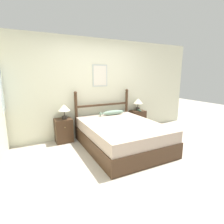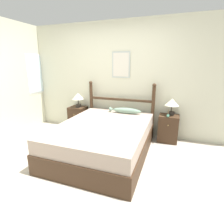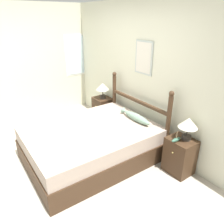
# 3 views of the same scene
# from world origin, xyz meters

# --- Properties ---
(ground_plane) EXTENTS (16.00, 16.00, 0.00)m
(ground_plane) POSITION_xyz_m (0.00, 0.00, 0.00)
(ground_plane) COLOR #B7AD9E
(wall_back) EXTENTS (6.40, 0.08, 2.55)m
(wall_back) POSITION_xyz_m (0.00, 1.73, 1.28)
(wall_back) COLOR beige
(wall_back) RESTS_ON ground_plane
(bed) EXTENTS (1.57, 2.09, 0.57)m
(bed) POSITION_xyz_m (0.20, 0.57, 0.28)
(bed) COLOR #3D2819
(bed) RESTS_ON ground_plane
(headboard) EXTENTS (1.58, 0.08, 1.23)m
(headboard) POSITION_xyz_m (0.20, 1.58, 0.67)
(headboard) COLOR #3D2819
(headboard) RESTS_ON ground_plane
(nightstand_left) EXTENTS (0.41, 0.37, 0.58)m
(nightstand_left) POSITION_xyz_m (-0.90, 1.50, 0.29)
(nightstand_left) COLOR #3D2819
(nightstand_left) RESTS_ON ground_plane
(nightstand_right) EXTENTS (0.41, 0.37, 0.58)m
(nightstand_right) POSITION_xyz_m (1.30, 1.50, 0.29)
(nightstand_right) COLOR #3D2819
(nightstand_right) RESTS_ON ground_plane
(table_lamp_left) EXTENTS (0.28, 0.28, 0.35)m
(table_lamp_left) POSITION_xyz_m (-0.87, 1.49, 0.83)
(table_lamp_left) COLOR #2D2823
(table_lamp_left) RESTS_ON nightstand_left
(table_lamp_right) EXTENTS (0.28, 0.28, 0.35)m
(table_lamp_right) POSITION_xyz_m (1.33, 1.55, 0.83)
(table_lamp_right) COLOR #2D2823
(table_lamp_right) RESTS_ON nightstand_right
(model_boat) EXTENTS (0.06, 0.19, 0.15)m
(model_boat) POSITION_xyz_m (1.27, 1.39, 0.61)
(model_boat) COLOR #386651
(model_boat) RESTS_ON nightstand_right
(fish_pillow) EXTENTS (0.71, 0.14, 0.13)m
(fish_pillow) POSITION_xyz_m (0.38, 1.37, 0.63)
(fish_pillow) COLOR gray
(fish_pillow) RESTS_ON bed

